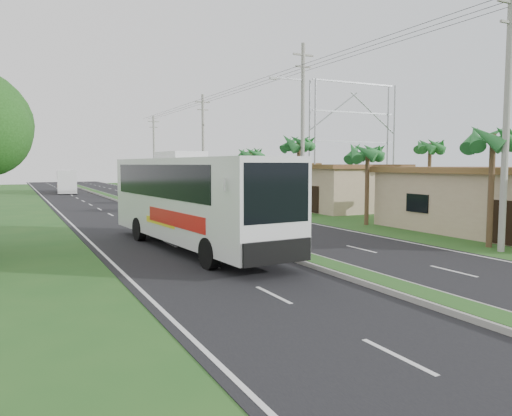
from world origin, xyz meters
name	(u,v)px	position (x,y,z in m)	size (l,w,h in m)	color
ground	(372,282)	(0.00, 0.00, 0.00)	(180.00, 180.00, 0.00)	#23541E
road_asphalt	(178,219)	(0.00, 20.00, 0.01)	(14.00, 160.00, 0.02)	black
median_strip	(178,218)	(0.00, 20.00, 0.10)	(1.20, 160.00, 0.18)	gray
lane_edge_left	(72,225)	(-6.70, 20.00, 0.00)	(0.12, 160.00, 0.01)	silver
lane_edge_right	(266,215)	(6.70, 20.00, 0.00)	(0.12, 160.00, 0.01)	silver
shop_near	(506,199)	(14.00, 6.00, 1.78)	(8.60, 12.60, 3.52)	tan
shop_mid	(334,186)	(14.00, 22.00, 1.86)	(7.60, 10.60, 3.67)	tan
shop_far	(258,181)	(14.00, 36.00, 1.93)	(8.60, 11.60, 3.82)	tan
palm_verge_a	(493,140)	(9.00, 3.00, 4.74)	(2.40, 2.40, 5.45)	#473321
palm_verge_b	(368,153)	(9.40, 12.00, 4.36)	(2.40, 2.40, 5.05)	#473321
palm_verge_c	(299,144)	(8.80, 19.00, 5.12)	(2.40, 2.40, 5.85)	#473321
palm_verge_d	(251,154)	(9.30, 28.00, 4.55)	(2.40, 2.40, 5.25)	#473321
palm_behind_shop	(430,147)	(17.50, 15.00, 4.93)	(2.40, 2.40, 5.65)	#473321
utility_pole_a	(507,116)	(8.50, 2.00, 5.67)	(1.60, 0.28, 11.00)	gray
utility_pole_b	(302,127)	(8.47, 18.00, 6.26)	(3.20, 0.28, 12.00)	gray
utility_pole_c	(203,145)	(8.50, 38.00, 5.67)	(1.60, 0.28, 11.00)	gray
utility_pole_d	(154,152)	(8.50, 58.00, 5.42)	(1.60, 0.28, 10.50)	gray
billboard_lattice	(353,134)	(22.00, 30.00, 6.82)	(10.18, 1.18, 12.07)	gray
coach_bus_main	(192,196)	(-2.99, 8.35, 2.33)	(3.86, 13.29, 4.24)	silver
coach_bus_far	(66,180)	(-3.39, 56.89, 1.67)	(3.00, 10.28, 2.95)	white
motorcyclist	(219,231)	(-1.87, 8.04, 0.78)	(2.03, 1.23, 2.22)	black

